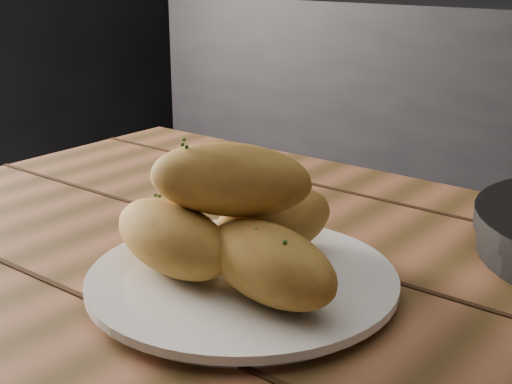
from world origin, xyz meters
name	(u,v)px	position (x,y,z in m)	size (l,w,h in m)	color
plate	(242,282)	(0.19, -0.11, 0.76)	(0.28, 0.28, 0.02)	white
bread_rolls	(235,225)	(0.19, -0.11, 0.81)	(0.26, 0.21, 0.12)	gold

